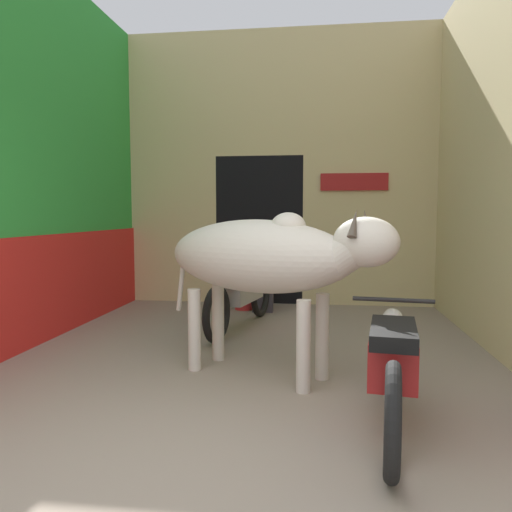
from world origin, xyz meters
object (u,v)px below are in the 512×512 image
object	(u,v)px
motorcycle_near	(392,361)
shopkeeper_seated	(264,266)
plastic_stool	(244,293)
motorcycle_far	(241,293)
cow	(267,258)

from	to	relation	value
motorcycle_near	shopkeeper_seated	xyz separation A→B (m)	(-1.24, 3.63, 0.21)
motorcycle_near	plastic_stool	size ratio (longest dim) A/B	4.69
shopkeeper_seated	motorcycle_near	bearing A→B (deg)	-71.21
motorcycle_near	motorcycle_far	world-z (taller)	motorcycle_far
motorcycle_near	shopkeeper_seated	size ratio (longest dim) A/B	1.65
shopkeeper_seated	plastic_stool	size ratio (longest dim) A/B	2.85
motorcycle_near	motorcycle_far	xyz separation A→B (m)	(-1.38, 2.51, 0.00)
plastic_stool	motorcycle_far	bearing A→B (deg)	-83.13
motorcycle_near	plastic_stool	distance (m)	3.97
cow	motorcycle_far	world-z (taller)	cow
cow	shopkeeper_seated	xyz separation A→B (m)	(-0.35, 2.80, -0.36)
cow	shopkeeper_seated	distance (m)	2.84
motorcycle_far	shopkeeper_seated	distance (m)	1.15
motorcycle_far	shopkeeper_seated	world-z (taller)	shopkeeper_seated
cow	motorcycle_far	xyz separation A→B (m)	(-0.48, 1.67, -0.57)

